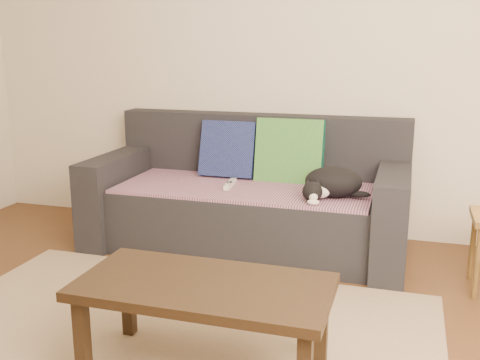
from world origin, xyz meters
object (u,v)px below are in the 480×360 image
object	(u,v)px
cat	(332,183)
wii_remote_a	(231,182)
sofa	(249,202)
coffee_table	(204,294)
wii_remote_b	(228,186)

from	to	relation	value
cat	wii_remote_a	size ratio (longest dim) A/B	2.98
sofa	coffee_table	distance (m)	1.59
wii_remote_b	wii_remote_a	bearing A→B (deg)	-3.25
wii_remote_a	wii_remote_b	size ratio (longest dim) A/B	1.00
wii_remote_b	coffee_table	world-z (taller)	wii_remote_b
cat	wii_remote_a	bearing A→B (deg)	146.76
sofa	wii_remote_b	size ratio (longest dim) A/B	14.00
sofa	wii_remote_b	distance (m)	0.25
wii_remote_a	wii_remote_b	world-z (taller)	same
wii_remote_a	coffee_table	xyz separation A→B (m)	(0.36, -1.49, -0.09)
sofa	wii_remote_a	distance (m)	0.19
coffee_table	cat	bearing A→B (deg)	76.74
cat	wii_remote_a	xyz separation A→B (m)	(-0.69, 0.12, -0.07)
sofa	wii_remote_a	bearing A→B (deg)	-141.78
wii_remote_b	cat	bearing A→B (deg)	-100.59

